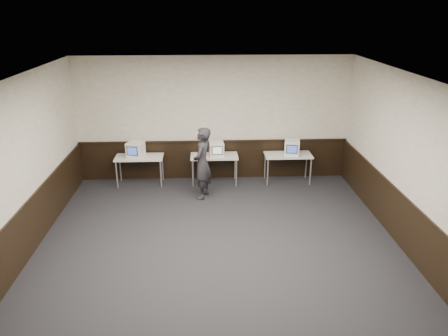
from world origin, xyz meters
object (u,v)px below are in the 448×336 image
object	(u,v)px
desk_center	(214,158)
person	(202,163)
desk_right	(288,157)
emac_right	(292,148)
emac_center	(216,149)
emac_left	(136,149)
desk_left	(139,159)

from	to	relation	value
desk_center	person	size ratio (longest dim) A/B	0.69
desk_right	emac_right	size ratio (longest dim) A/B	2.60
desk_center	emac_center	distance (m)	0.26
desk_center	desk_right	world-z (taller)	same
emac_left	emac_center	xyz separation A→B (m)	(2.04, -0.03, -0.01)
desk_left	person	bearing A→B (deg)	-29.37
desk_center	person	distance (m)	0.97
desk_left	desk_center	xyz separation A→B (m)	(1.90, 0.00, 0.00)
desk_right	emac_center	world-z (taller)	emac_center
desk_right	emac_left	bearing A→B (deg)	179.97
desk_center	desk_left	bearing A→B (deg)	180.00
emac_center	desk_right	bearing A→B (deg)	-3.02
emac_left	emac_center	bearing A→B (deg)	14.99
desk_right	emac_center	distance (m)	1.86
desk_left	emac_center	distance (m)	1.98
desk_center	emac_right	xyz separation A→B (m)	(1.99, -0.02, 0.26)
desk_center	emac_right	distance (m)	2.00
emac_center	person	size ratio (longest dim) A/B	0.24
emac_left	emac_center	distance (m)	2.04
desk_left	desk_right	distance (m)	3.80
desk_left	emac_center	bearing A→B (deg)	-0.77
desk_right	emac_left	distance (m)	3.89
desk_left	desk_right	world-z (taller)	same
emac_left	emac_center	world-z (taller)	emac_left
desk_left	person	xyz separation A→B (m)	(1.60, -0.90, 0.19)
desk_left	desk_right	size ratio (longest dim) A/B	1.00
emac_left	emac_right	distance (m)	3.96
desk_right	person	world-z (taller)	person
desk_center	emac_left	xyz separation A→B (m)	(-1.98, 0.00, 0.26)
desk_right	emac_left	size ratio (longest dim) A/B	2.45
desk_left	emac_center	size ratio (longest dim) A/B	2.94
emac_left	person	xyz separation A→B (m)	(1.68, -0.90, -0.08)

